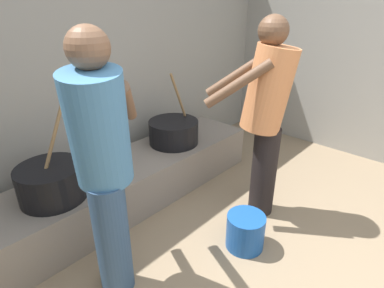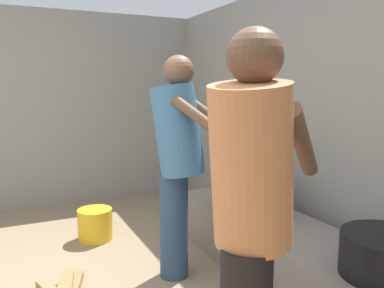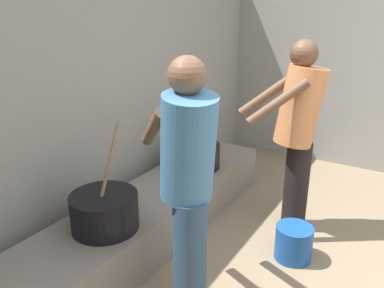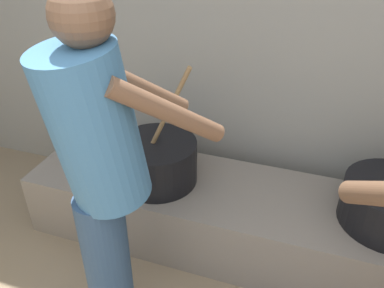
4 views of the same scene
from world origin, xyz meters
name	(u,v)px [view 4 (image 4 of 4)]	position (x,y,z in m)	size (l,w,h in m)	color
block_enclosure_rear	(260,37)	(0.00, 2.42, 1.08)	(5.46, 0.20, 2.16)	gray
hearth_ledge	(261,224)	(0.18, 1.90, 0.19)	(2.67, 0.60, 0.38)	slate
cooking_pot_secondary	(157,161)	(-0.42, 1.86, 0.50)	(0.44, 0.44, 0.70)	black
cook_in_blue_shirt	(101,168)	(-0.36, 1.25, 0.88)	(0.66, 0.70, 1.54)	navy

